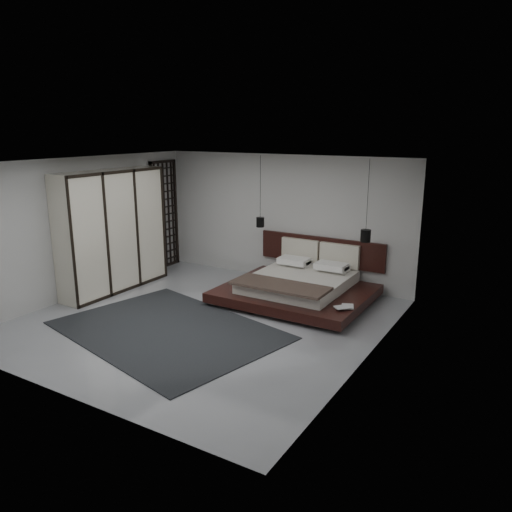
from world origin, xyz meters
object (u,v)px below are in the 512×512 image
Objects in this scene: pendant_left at (260,222)px; lattice_screen at (165,215)px; wardrobe at (112,231)px; pendant_right at (366,236)px; bed at (299,285)px; rug at (168,330)px.

lattice_screen is at bearing 178.09° from pendant_left.
pendant_left is 0.59× the size of wardrobe.
pendant_left is 0.96× the size of pendant_right.
lattice_screen is 1.01× the size of wardrobe.
pendant_left is at bearing 158.76° from bed.
lattice_screen is 2.75m from pendant_left.
rug is (2.70, -3.13, -1.29)m from lattice_screen.
bed is 1.67m from pendant_left.
lattice_screen is 4.08m from bed.
pendant_left is 3.11m from wardrobe.
wardrobe is at bearing 154.07° from rug.
rug is (-1.21, -2.59, -0.28)m from bed.
pendant_left reaches higher than bed.
wardrobe is at bearing -159.11° from bed.
rug is at bearing -128.00° from pendant_right.
lattice_screen is at bearing 130.77° from rug.
wardrobe is 0.69× the size of rug.
lattice_screen is 1.66× the size of pendant_right.
pendant_left is at bearing 89.16° from rug.
wardrobe is (-3.66, -1.40, 0.97)m from bed.
rug is at bearing -25.93° from wardrobe.
pendant_right is at bearing -0.00° from pendant_left.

